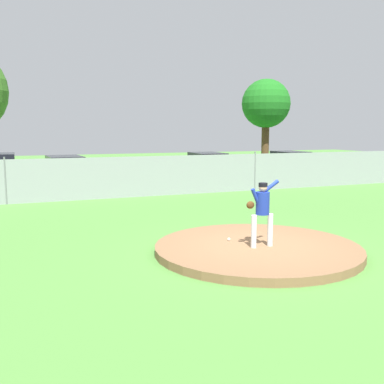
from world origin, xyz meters
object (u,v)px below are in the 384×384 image
(baseball, at_px, (229,239))
(parked_car_slate, at_px, (290,165))
(parked_car_burgundy, at_px, (207,167))
(pitcher_youth, at_px, (262,208))
(parked_car_charcoal, at_px, (65,173))

(baseball, distance_m, parked_car_slate, 18.08)
(baseball, xyz_separation_m, parked_car_burgundy, (5.56, 13.86, 0.57))
(pitcher_youth, height_order, parked_car_burgundy, pitcher_youth)
(parked_car_charcoal, distance_m, parked_car_burgundy, 8.01)
(parked_car_slate, bearing_deg, pitcher_youth, -126.20)
(parked_car_burgundy, bearing_deg, pitcher_youth, -109.17)
(pitcher_youth, relative_size, baseball, 21.60)
(baseball, bearing_deg, parked_car_slate, 51.11)
(parked_car_slate, xyz_separation_m, parked_car_charcoal, (-13.79, -0.54, 0.02))
(parked_car_slate, bearing_deg, baseball, -128.89)
(pitcher_youth, bearing_deg, parked_car_burgundy, 70.83)
(baseball, relative_size, parked_car_charcoal, 0.02)
(parked_car_slate, relative_size, parked_car_charcoal, 0.92)
(parked_car_charcoal, relative_size, parked_car_burgundy, 1.00)
(pitcher_youth, relative_size, parked_car_slate, 0.38)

